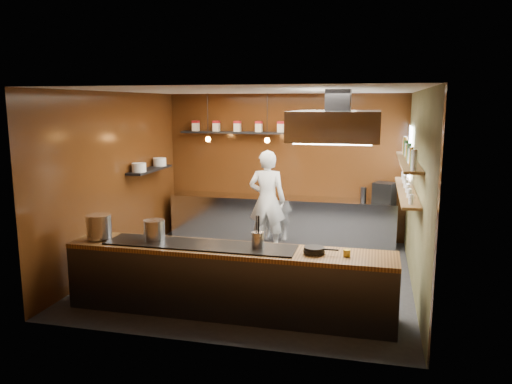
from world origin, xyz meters
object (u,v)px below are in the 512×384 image
(stockpot_small, at_px, (154,230))
(chef, at_px, (267,200))
(extractor_hood, at_px, (338,124))
(espresso_machine, at_px, (384,192))
(stockpot_large, at_px, (99,226))

(stockpot_small, height_order, chef, chef)
(extractor_hood, distance_m, espresso_machine, 3.04)
(stockpot_large, relative_size, chef, 0.18)
(stockpot_small, height_order, espresso_machine, espresso_machine)
(stockpot_large, height_order, stockpot_small, stockpot_large)
(extractor_hood, relative_size, espresso_machine, 5.24)
(espresso_machine, height_order, chef, chef)
(stockpot_small, relative_size, chef, 0.15)
(stockpot_large, distance_m, chef, 3.55)
(espresso_machine, bearing_deg, extractor_hood, -86.17)
(stockpot_large, xyz_separation_m, chef, (1.73, 3.10, -0.14))
(extractor_hood, distance_m, stockpot_small, 3.00)
(chef, bearing_deg, extractor_hood, 125.87)
(stockpot_large, height_order, chef, chef)
(extractor_hood, bearing_deg, espresso_machine, 74.01)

